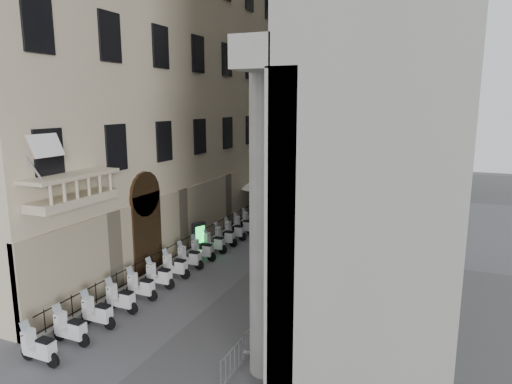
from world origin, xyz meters
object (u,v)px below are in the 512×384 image
(pedestrian_a, at_px, (321,228))
(scooter_0, at_px, (41,364))
(info_kiosk, at_px, (199,237))
(pedestrian_b, at_px, (309,215))
(street_lamp, at_px, (259,156))
(security_tent, at_px, (267,180))

(pedestrian_a, bearing_deg, scooter_0, 50.28)
(info_kiosk, height_order, pedestrian_b, info_kiosk)
(scooter_0, height_order, street_lamp, street_lamp)
(security_tent, height_order, pedestrian_a, security_tent)
(security_tent, distance_m, street_lamp, 3.85)
(pedestrian_a, distance_m, pedestrian_b, 3.73)
(info_kiosk, bearing_deg, street_lamp, 102.27)
(street_lamp, relative_size, pedestrian_a, 4.76)
(security_tent, relative_size, info_kiosk, 2.37)
(street_lamp, height_order, info_kiosk, street_lamp)
(scooter_0, bearing_deg, info_kiosk, 5.32)
(scooter_0, xyz_separation_m, street_lamp, (0.33, 19.71, 5.31))
(scooter_0, distance_m, security_tent, 22.98)
(street_lamp, relative_size, info_kiosk, 4.68)
(scooter_0, relative_size, street_lamp, 0.17)
(street_lamp, xyz_separation_m, pedestrian_b, (3.39, 1.49, -4.37))
(scooter_0, relative_size, info_kiosk, 0.79)
(street_lamp, height_order, pedestrian_a, street_lamp)
(security_tent, xyz_separation_m, info_kiosk, (-0.70, -9.83, -2.08))
(security_tent, relative_size, pedestrian_a, 2.40)
(pedestrian_b, bearing_deg, scooter_0, 100.94)
(scooter_0, bearing_deg, street_lamp, 0.37)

